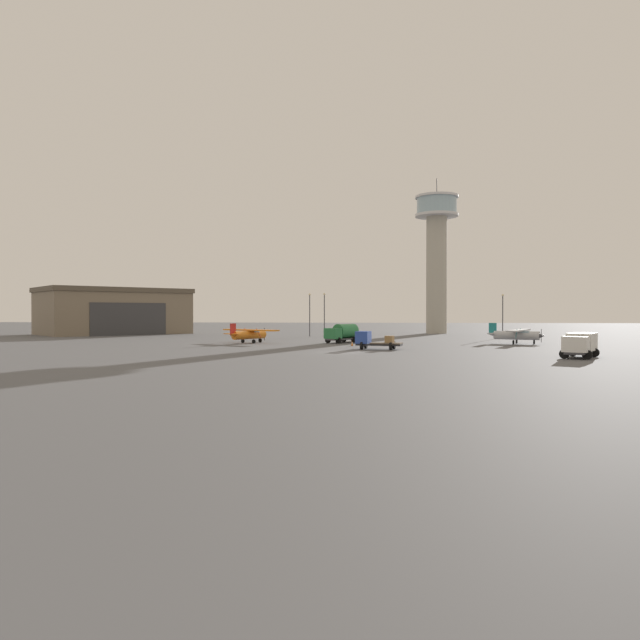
{
  "coord_description": "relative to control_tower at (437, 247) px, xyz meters",
  "views": [
    {
      "loc": [
        3.83,
        -69.18,
        4.85
      ],
      "look_at": [
        -4.91,
        26.33,
        3.57
      ],
      "focal_mm": 32.25,
      "sensor_mm": 36.0,
      "label": 1
    }
  ],
  "objects": [
    {
      "name": "hangar",
      "position": [
        -72.27,
        -10.53,
        -14.69
      ],
      "size": [
        34.65,
        34.57,
        10.18
      ],
      "rotation": [
        0.0,
        0.0,
        -0.79
      ],
      "color": "#7A6B56",
      "rests_on": "ground_plane"
    },
    {
      "name": "airplane_orange",
      "position": [
        -34.05,
        -45.3,
        -18.33
      ],
      "size": [
        9.95,
        8.01,
        3.16
      ],
      "rotation": [
        0.0,
        0.0,
        1.03
      ],
      "color": "orange",
      "rests_on": "ground_plane"
    },
    {
      "name": "truck_fuel_tanker_green",
      "position": [
        -19.43,
        -42.96,
        -18.16
      ],
      "size": [
        5.41,
        6.24,
        3.01
      ],
      "rotation": [
        0.0,
        0.0,
        4.09
      ],
      "color": "#38383D",
      "rests_on": "ground_plane"
    },
    {
      "name": "traffic_cone_near_left",
      "position": [
        -17.6,
        -51.24,
        -19.44
      ],
      "size": [
        0.36,
        0.36,
        0.74
      ],
      "color": "black",
      "rests_on": "ground_plane"
    },
    {
      "name": "light_post_east",
      "position": [
        -27.29,
        -19.02,
        -14.63
      ],
      "size": [
        0.44,
        0.44,
        8.69
      ],
      "color": "#38383D",
      "rests_on": "ground_plane"
    },
    {
      "name": "truck_box_white",
      "position": [
        7.4,
        -70.62,
        -18.3
      ],
      "size": [
        5.24,
        6.66,
        2.62
      ],
      "rotation": [
        0.0,
        0.0,
        4.19
      ],
      "color": "#38383D",
      "rests_on": "ground_plane"
    },
    {
      "name": "light_post_north",
      "position": [
        10.45,
        -20.19,
        -14.77
      ],
      "size": [
        0.44,
        0.44,
        8.42
      ],
      "color": "#38383D",
      "rests_on": "ground_plane"
    },
    {
      "name": "light_post_west",
      "position": [
        -24.31,
        -19.17,
        -14.6
      ],
      "size": [
        0.44,
        0.44,
        8.75
      ],
      "color": "#38383D",
      "rests_on": "ground_plane"
    },
    {
      "name": "ground_plane",
      "position": [
        -18.51,
        -64.87,
        -19.8
      ],
      "size": [
        400.0,
        400.0,
        0.0
      ],
      "primitive_type": "plane",
      "color": "#545456"
    },
    {
      "name": "truck_flatbed_blue",
      "position": [
        -14.67,
        -58.35,
        -18.64
      ],
      "size": [
        6.31,
        4.0,
        2.35
      ],
      "rotation": [
        0.0,
        0.0,
        2.9
      ],
      "color": "#38383D",
      "rests_on": "ground_plane"
    },
    {
      "name": "airplane_silver",
      "position": [
        7.29,
        -43.49,
        -18.32
      ],
      "size": [
        8.3,
        10.43,
        3.19
      ],
      "rotation": [
        0.0,
        0.0,
        5.85
      ],
      "color": "#B7BABF",
      "rests_on": "ground_plane"
    },
    {
      "name": "control_tower",
      "position": [
        0.0,
        0.0,
        0.0
      ],
      "size": [
        9.8,
        9.8,
        35.6
      ],
      "color": "#B2AD9E",
      "rests_on": "ground_plane"
    }
  ]
}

